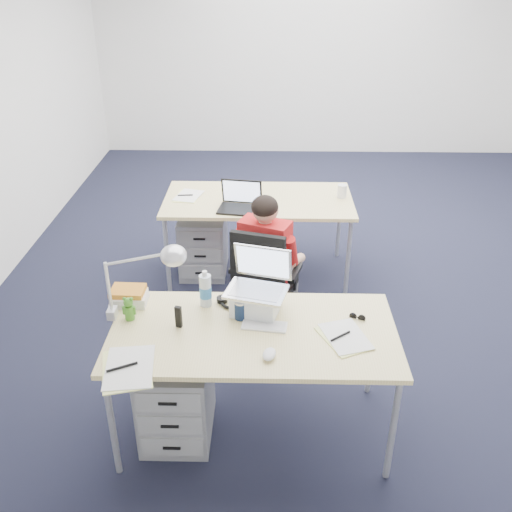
# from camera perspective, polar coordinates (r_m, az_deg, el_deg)

# --- Properties ---
(floor) EXTENTS (7.00, 7.00, 0.00)m
(floor) POSITION_cam_1_polar(r_m,az_deg,el_deg) (5.30, 8.27, -1.39)
(floor) COLOR black
(floor) RESTS_ON ground
(room) EXTENTS (6.02, 7.02, 2.80)m
(room) POSITION_cam_1_polar(r_m,az_deg,el_deg) (4.70, 9.76, 17.08)
(room) COLOR silver
(room) RESTS_ON ground
(desk_near) EXTENTS (1.60, 0.80, 0.73)m
(desk_near) POSITION_cam_1_polar(r_m,az_deg,el_deg) (3.22, -0.27, -8.15)
(desk_near) COLOR #D8C57D
(desk_near) RESTS_ON ground
(desk_far) EXTENTS (1.60, 0.80, 0.73)m
(desk_far) POSITION_cam_1_polar(r_m,az_deg,el_deg) (4.89, 0.23, 5.26)
(desk_far) COLOR #D8C57D
(desk_far) RESTS_ON ground
(office_chair) EXTENTS (0.73, 0.73, 0.94)m
(office_chair) POSITION_cam_1_polar(r_m,az_deg,el_deg) (4.24, 0.84, -5.04)
(office_chair) COLOR black
(office_chair) RESTS_ON ground
(seated_person) EXTENTS (0.51, 0.68, 1.12)m
(seated_person) POSITION_cam_1_polar(r_m,az_deg,el_deg) (4.22, 1.54, -0.53)
(seated_person) COLOR red
(seated_person) RESTS_ON ground
(drawer_pedestal_near) EXTENTS (0.40, 0.50, 0.55)m
(drawer_pedestal_near) POSITION_cam_1_polar(r_m,az_deg,el_deg) (3.50, -7.93, -13.60)
(drawer_pedestal_near) COLOR #96989A
(drawer_pedestal_near) RESTS_ON ground
(drawer_pedestal_far) EXTENTS (0.40, 0.50, 0.55)m
(drawer_pedestal_far) POSITION_cam_1_polar(r_m,az_deg,el_deg) (5.13, -5.28, 1.27)
(drawer_pedestal_far) COLOR #96989A
(drawer_pedestal_far) RESTS_ON ground
(silver_laptop) EXTENTS (0.40, 0.35, 0.36)m
(silver_laptop) POSITION_cam_1_polar(r_m,az_deg,el_deg) (3.26, 0.03, -2.87)
(silver_laptop) COLOR silver
(silver_laptop) RESTS_ON desk_near
(wireless_keyboard) EXTENTS (0.27, 0.14, 0.01)m
(wireless_keyboard) POSITION_cam_1_polar(r_m,az_deg,el_deg) (3.22, 0.84, -6.97)
(wireless_keyboard) COLOR white
(wireless_keyboard) RESTS_ON desk_near
(computer_mouse) EXTENTS (0.09, 0.12, 0.04)m
(computer_mouse) POSITION_cam_1_polar(r_m,az_deg,el_deg) (3.00, 1.33, -9.81)
(computer_mouse) COLOR white
(computer_mouse) RESTS_ON desk_near
(headphones) EXTENTS (0.23, 0.20, 0.03)m
(headphones) POSITION_cam_1_polar(r_m,az_deg,el_deg) (3.42, -2.27, -4.51)
(headphones) COLOR black
(headphones) RESTS_ON desk_near
(can_koozie) EXTENTS (0.09, 0.09, 0.11)m
(can_koozie) POSITION_cam_1_polar(r_m,az_deg,el_deg) (3.26, -1.56, -5.39)
(can_koozie) COLOR #162545
(can_koozie) RESTS_ON desk_near
(water_bottle) EXTENTS (0.09, 0.09, 0.23)m
(water_bottle) POSITION_cam_1_polar(r_m,az_deg,el_deg) (3.36, -5.09, -3.23)
(water_bottle) COLOR silver
(water_bottle) RESTS_ON desk_near
(bear_figurine) EXTENTS (0.08, 0.06, 0.15)m
(bear_figurine) POSITION_cam_1_polar(r_m,az_deg,el_deg) (3.33, -12.60, -5.11)
(bear_figurine) COLOR #2A751F
(bear_figurine) RESTS_ON desk_near
(book_stack) EXTENTS (0.22, 0.17, 0.10)m
(book_stack) POSITION_cam_1_polar(r_m,az_deg,el_deg) (3.49, -12.59, -3.93)
(book_stack) COLOR silver
(book_stack) RESTS_ON desk_near
(cordless_phone) EXTENTS (0.04, 0.03, 0.13)m
(cordless_phone) POSITION_cam_1_polar(r_m,az_deg,el_deg) (3.22, -7.76, -6.04)
(cordless_phone) COLOR black
(cordless_phone) RESTS_ON desk_near
(papers_left) EXTENTS (0.29, 0.38, 0.01)m
(papers_left) POSITION_cam_1_polar(r_m,az_deg,el_deg) (3.00, -12.80, -10.96)
(papers_left) COLOR #F7FF93
(papers_left) RESTS_ON desk_near
(papers_right) EXTENTS (0.30, 0.35, 0.01)m
(papers_right) POSITION_cam_1_polar(r_m,az_deg,el_deg) (3.17, 8.78, -8.08)
(papers_right) COLOR #F7FF93
(papers_right) RESTS_ON desk_near
(sunglasses) EXTENTS (0.11, 0.08, 0.02)m
(sunglasses) POSITION_cam_1_polar(r_m,az_deg,el_deg) (3.33, 10.10, -6.04)
(sunglasses) COLOR black
(sunglasses) RESTS_ON desk_near
(desk_lamp) EXTENTS (0.45, 0.32, 0.49)m
(desk_lamp) POSITION_cam_1_polar(r_m,az_deg,el_deg) (3.24, -12.12, -2.49)
(desk_lamp) COLOR silver
(desk_lamp) RESTS_ON desk_near
(dark_laptop) EXTENTS (0.38, 0.37, 0.24)m
(dark_laptop) POSITION_cam_1_polar(r_m,az_deg,el_deg) (4.60, -1.71, 5.97)
(dark_laptop) COLOR black
(dark_laptop) RESTS_ON desk_far
(far_cup) EXTENTS (0.10, 0.10, 0.11)m
(far_cup) POSITION_cam_1_polar(r_m,az_deg,el_deg) (4.93, 8.60, 6.43)
(far_cup) COLOR white
(far_cup) RESTS_ON desk_far
(far_papers) EXTENTS (0.25, 0.31, 0.01)m
(far_papers) POSITION_cam_1_polar(r_m,az_deg,el_deg) (4.94, -6.86, 5.95)
(far_papers) COLOR white
(far_papers) RESTS_ON desk_far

